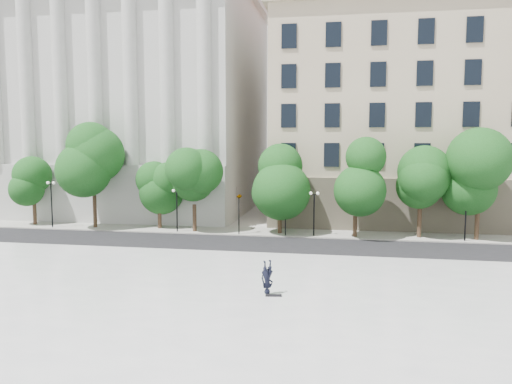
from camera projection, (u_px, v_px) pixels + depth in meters
ground at (138, 327)px, 22.60m from camera, size 160.00×160.00×0.00m
plaza at (161, 301)px, 25.51m from camera, size 44.00×22.00×0.45m
street at (228, 245)px, 40.23m from camera, size 60.00×8.00×0.02m
far_sidewalk at (243, 231)px, 46.10m from camera, size 60.00×4.00×0.12m
building_west at (132, 104)px, 61.97m from camera, size 31.50×27.65×25.60m
building_east at (442, 116)px, 56.15m from camera, size 36.00×26.15×23.00m
traffic_light_west at (239, 194)px, 44.06m from camera, size 1.04×1.75×4.20m
traffic_light_east at (286, 195)px, 43.35m from camera, size 0.51×1.69×4.17m
person_lying at (267, 290)px, 25.93m from camera, size 1.53×1.87×0.49m
skateboard at (274, 295)px, 25.65m from camera, size 0.86×0.32×0.09m
street_trees at (257, 178)px, 44.74m from camera, size 45.30×4.86×8.19m
lamp_posts at (240, 203)px, 44.44m from camera, size 38.36×0.28×4.55m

